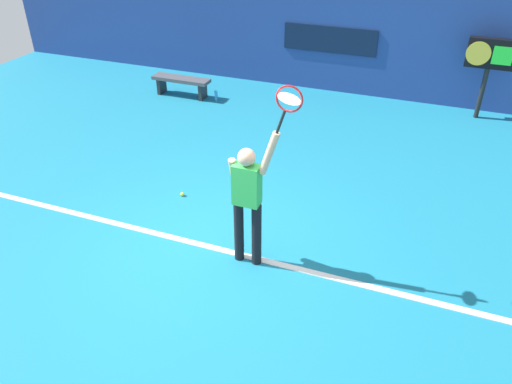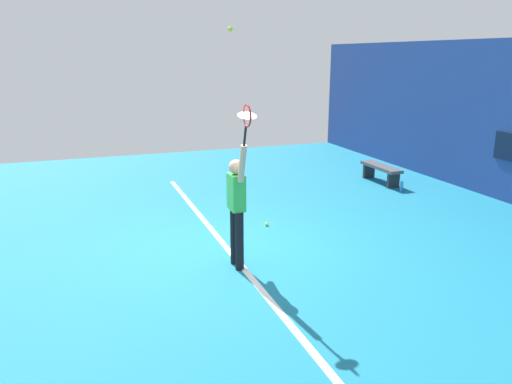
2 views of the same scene
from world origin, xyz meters
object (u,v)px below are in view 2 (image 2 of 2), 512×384
object	(u,v)px
tennis_racket	(247,118)
court_bench	(381,170)
water_bottle	(402,186)
tennis_ball	(230,29)
spare_ball	(267,224)
tennis_player	(237,204)

from	to	relation	value
tennis_racket	court_bench	distance (m)	6.92
water_bottle	tennis_ball	bearing A→B (deg)	-61.46
tennis_ball	water_bottle	bearing A→B (deg)	118.54
water_bottle	spare_ball	size ratio (longest dim) A/B	3.53
court_bench	water_bottle	size ratio (longest dim) A/B	5.83
tennis_player	spare_ball	distance (m)	2.19
tennis_racket	court_bench	world-z (taller)	tennis_racket
tennis_player	tennis_ball	bearing A→B (deg)	-140.37
tennis_racket	water_bottle	size ratio (longest dim) A/B	2.61
tennis_player	water_bottle	world-z (taller)	tennis_player
tennis_ball	spare_ball	distance (m)	3.98
spare_ball	tennis_ball	bearing A→B (deg)	-36.92
court_bench	spare_ball	world-z (taller)	court_bench
tennis_player	tennis_ball	size ratio (longest dim) A/B	29.07
tennis_ball	court_bench	world-z (taller)	tennis_ball
court_bench	water_bottle	distance (m)	0.92
tennis_racket	tennis_ball	size ratio (longest dim) A/B	9.21
court_bench	spare_ball	bearing A→B (deg)	-61.71
tennis_ball	court_bench	size ratio (longest dim) A/B	0.05
tennis_racket	spare_ball	xyz separation A→B (m)	(-2.10, 1.12, -2.32)
tennis_player	tennis_racket	size ratio (longest dim) A/B	3.16
water_bottle	spare_ball	distance (m)	4.16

